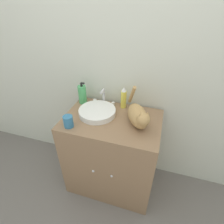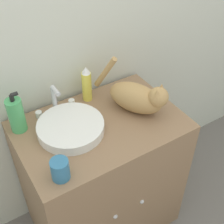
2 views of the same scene
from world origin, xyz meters
name	(u,v)px [view 2 (image 2 of 2)]	position (x,y,z in m)	size (l,w,h in m)	color
wall_back	(63,14)	(0.00, 0.58, 1.25)	(6.00, 0.05, 2.50)	silver
vanity_cabinet	(102,177)	(0.00, 0.27, 0.41)	(0.80, 0.55, 0.81)	#8C6B4C
sink_basin	(71,127)	(-0.14, 0.30, 0.84)	(0.31, 0.31, 0.05)	white
faucet	(55,102)	(-0.14, 0.46, 0.88)	(0.21, 0.09, 0.16)	silver
cat	(138,97)	(0.21, 0.26, 0.90)	(0.25, 0.39, 0.27)	tan
soap_bottle	(16,115)	(-0.34, 0.44, 0.90)	(0.07, 0.07, 0.21)	#4CB266
spray_bottle	(87,84)	(0.04, 0.47, 0.91)	(0.05, 0.05, 0.20)	#EADB4C
cup	(60,170)	(-0.29, 0.08, 0.86)	(0.08, 0.08, 0.09)	teal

